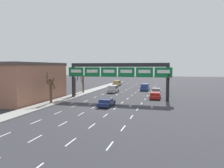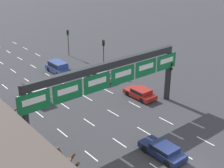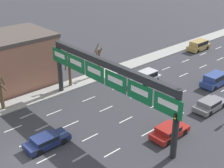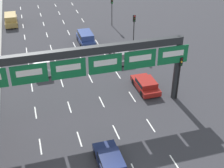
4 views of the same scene
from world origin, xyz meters
TOP-DOWN VIEW (x-y plane):
  - lane_dashes at (-0.00, 13.50)m, footprint 10.02×67.00m
  - sign_gantry at (-0.00, 9.66)m, footprint 19.62×0.70m
  - car_red at (6.81, 11.95)m, footprint 1.97×4.26m
  - suv_blue at (3.31, 26.00)m, footprint 1.98×4.45m
  - suv_gold at (-6.70, 37.13)m, footprint 1.97×4.76m
  - car_navy at (-0.00, 2.03)m, footprint 1.87×4.36m
  - car_grey at (6.47, 19.80)m, footprint 1.97×4.59m
  - suv_silver at (-3.47, 19.71)m, footprint 1.99×4.52m
  - traffic_light_near_gantry at (9.16, 22.36)m, footprint 0.30×0.35m
  - traffic_light_mid_block at (8.98, 32.05)m, footprint 0.30×0.35m
  - traffic_light_far_end at (9.21, 9.37)m, footprint 0.30×0.35m

SIDE VIEW (x-z plane):
  - lane_dashes at x=0.00m, z-range 0.00..0.01m
  - car_navy at x=0.00m, z-range 0.06..1.23m
  - car_red at x=6.81m, z-range 0.05..1.30m
  - car_grey at x=6.47m, z-range 0.05..1.33m
  - suv_silver at x=-3.47m, z-range 0.10..1.79m
  - suv_blue at x=3.31m, z-range 0.10..1.83m
  - suv_gold at x=-6.70m, z-range 0.10..1.85m
  - traffic_light_mid_block at x=8.98m, z-range 0.98..5.50m
  - traffic_light_far_end at x=9.21m, z-range 1.01..5.75m
  - traffic_light_near_gantry at x=9.16m, z-range 1.02..5.83m
  - sign_gantry at x=0.00m, z-range 1.85..8.62m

